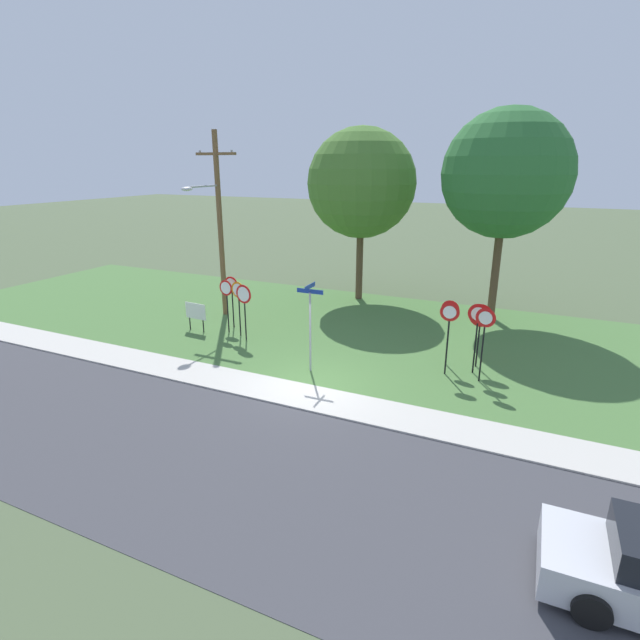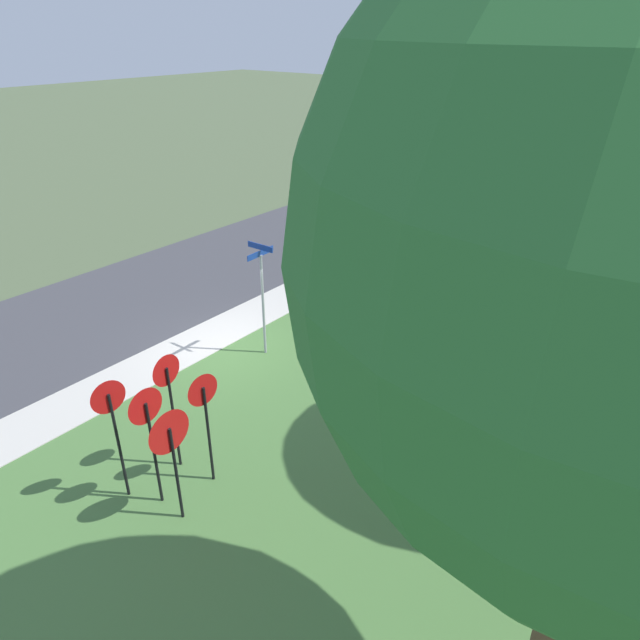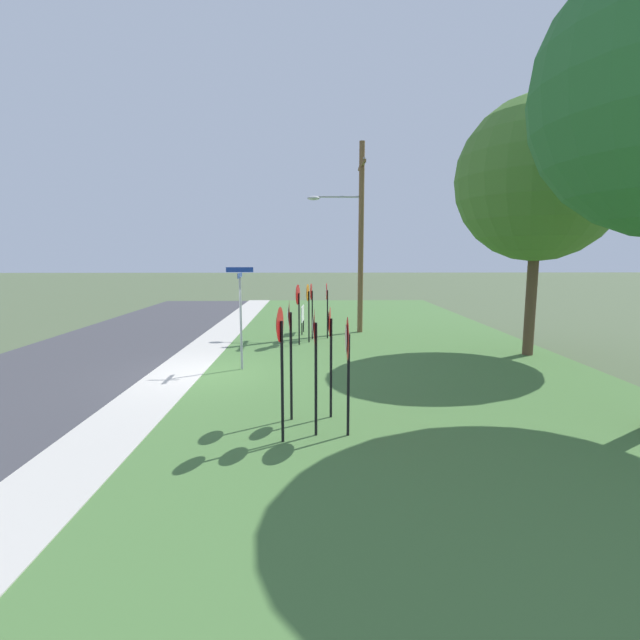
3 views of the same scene
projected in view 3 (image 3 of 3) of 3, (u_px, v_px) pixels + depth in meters
The scene contains 17 objects.
ground_plane at pixel (203, 375), 13.40m from camera, with size 160.00×160.00×0.00m, color #4C5B3D.
road_asphalt at pixel (40, 376), 13.30m from camera, with size 44.00×6.40×0.01m, color #3D3D42.
sidewalk_strip at pixel (176, 374), 13.38m from camera, with size 44.00×1.60×0.06m, color #BCB7AD.
grass_median at pixel (404, 373), 13.51m from camera, with size 44.00×12.00×0.04m, color #477038.
stop_sign_near_left at pixel (327, 299), 18.89m from camera, with size 0.67×0.09×2.33m.
stop_sign_near_right at pixel (312, 299), 18.70m from camera, with size 0.67×0.11×2.32m.
stop_sign_far_left at pixel (298, 301), 17.47m from camera, with size 0.77×0.14×2.37m.
stop_sign_far_center at pixel (308, 301), 18.00m from camera, with size 0.67×0.13×2.35m.
yield_sign_near_left at pixel (289, 332), 9.39m from camera, with size 0.65×0.11×2.58m.
yield_sign_near_right at pixel (330, 336), 9.56m from camera, with size 0.65×0.12×2.42m.
yield_sign_far_left at pixel (314, 341), 8.55m from camera, with size 0.70×0.10×2.51m.
yield_sign_far_right at pixel (280, 343), 8.24m from camera, with size 0.64×0.13×2.56m.
yield_sign_center at pixel (347, 348), 8.56m from camera, with size 0.83×0.10×2.34m.
street_name_post at pixel (241, 310), 13.68m from camera, with size 0.96×0.82×3.13m.
utility_pole at pixel (357, 231), 20.05m from camera, with size 2.10×2.51×8.39m.
notice_board at pixel (303, 315), 20.18m from camera, with size 1.10×0.11×1.25m.
oak_tree_left at pixel (539, 179), 15.13m from camera, with size 5.50×5.50×8.78m.
Camera 3 is at (13.09, 3.21, 3.53)m, focal length 25.31 mm.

